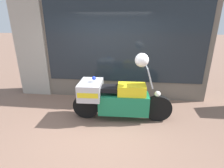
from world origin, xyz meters
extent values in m
plane|color=#7A5B4C|center=(0.00, 0.00, 0.00)|extent=(60.00, 60.00, 0.00)
cube|color=#6B6056|center=(0.00, 2.00, 1.87)|extent=(5.69, 0.40, 3.75)
cube|color=#A39E93|center=(-2.37, 2.03, 1.87)|extent=(0.95, 0.55, 3.75)
cube|color=#1E262D|center=(0.44, 1.79, 1.92)|extent=(4.52, 0.02, 2.75)
cube|color=slate|center=(0.40, 2.01, 0.28)|extent=(4.30, 0.30, 0.55)
cube|color=silver|center=(0.40, 2.15, 1.28)|extent=(4.30, 0.02, 1.50)
cube|color=beige|center=(0.40, 2.01, 2.02)|extent=(4.30, 0.30, 0.03)
cube|color=#195623|center=(-0.94, 2.01, 2.06)|extent=(0.18, 0.04, 0.05)
cube|color=navy|center=(0.40, 2.01, 2.06)|extent=(0.18, 0.04, 0.05)
cube|color=black|center=(1.74, 2.01, 2.06)|extent=(0.18, 0.04, 0.05)
cube|color=red|center=(-0.93, 1.94, 0.69)|extent=(0.19, 0.04, 0.27)
cube|color=yellow|center=(0.40, 1.94, 0.69)|extent=(0.19, 0.01, 0.27)
cube|color=#2866B7|center=(1.73, 1.94, 0.69)|extent=(0.19, 0.03, 0.27)
cylinder|color=black|center=(1.34, 0.60, 0.32)|extent=(0.64, 0.16, 0.63)
cylinder|color=black|center=(-0.38, 0.53, 0.32)|extent=(0.64, 0.16, 0.63)
cube|color=#19754C|center=(0.52, 0.57, 0.41)|extent=(1.18, 0.50, 0.47)
cube|color=yellow|center=(0.70, 0.57, 0.75)|extent=(0.65, 0.44, 0.27)
cube|color=black|center=(0.26, 0.56, 0.78)|extent=(0.69, 0.37, 0.10)
cube|color=#B7B7BC|center=(-0.25, 0.54, 0.74)|extent=(0.54, 0.75, 0.38)
cube|color=yellow|center=(-0.25, 0.54, 0.74)|extent=(0.48, 0.75, 0.11)
cube|color=#B2BCC6|center=(1.08, 0.59, 1.08)|extent=(0.18, 0.33, 0.45)
sphere|color=white|center=(1.29, 0.59, 0.68)|extent=(0.14, 0.14, 0.14)
sphere|color=blue|center=(-0.17, 0.54, 1.02)|extent=(0.09, 0.09, 0.09)
sphere|color=white|center=(0.89, 0.58, 1.46)|extent=(0.30, 0.30, 0.30)
camera|label=1|loc=(0.69, -3.18, 2.25)|focal=28.00mm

